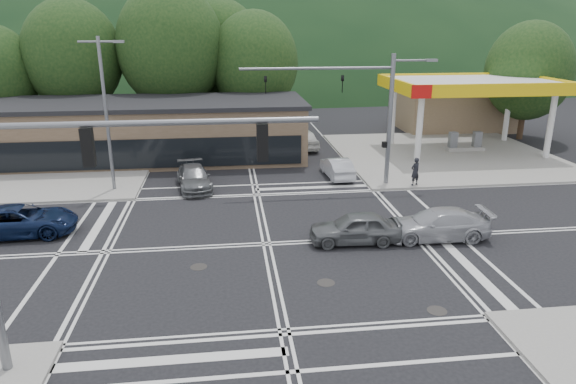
{
  "coord_description": "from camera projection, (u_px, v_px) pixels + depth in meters",
  "views": [
    {
      "loc": [
        -1.65,
        -21.62,
        9.62
      ],
      "look_at": [
        1.39,
        3.27,
        1.4
      ],
      "focal_mm": 32.0,
      "sensor_mm": 36.0,
      "label": 1
    }
  ],
  "objects": [
    {
      "name": "tree_n_b",
      "position": [
        171.0,
        47.0,
        43.09
      ],
      "size": [
        9.0,
        9.0,
        12.98
      ],
      "color": "#382619",
      "rests_on": "ground"
    },
    {
      "name": "commercial_row",
      "position": [
        140.0,
        132.0,
        38.06
      ],
      "size": [
        24.0,
        8.0,
        4.0
      ],
      "primitive_type": "cube",
      "color": "brown",
      "rests_on": "ground"
    },
    {
      "name": "hill_north",
      "position": [
        232.0,
        72.0,
        108.47
      ],
      "size": [
        252.0,
        126.0,
        140.0
      ],
      "primitive_type": "ellipsoid",
      "color": "black",
      "rests_on": "ground"
    },
    {
      "name": "streetlight_nw",
      "position": [
        107.0,
        108.0,
        29.52
      ],
      "size": [
        2.5,
        0.25,
        9.0
      ],
      "color": "slate",
      "rests_on": "ground"
    },
    {
      "name": "car_queue_a",
      "position": [
        337.0,
        167.0,
        33.68
      ],
      "size": [
        1.63,
        4.11,
        1.33
      ],
      "primitive_type": "imported",
      "rotation": [
        0.0,
        0.0,
        3.2
      ],
      "color": "silver",
      "rests_on": "ground"
    },
    {
      "name": "signal_mast_ne",
      "position": [
        370.0,
        104.0,
        30.53
      ],
      "size": [
        11.65,
        0.3,
        8.0
      ],
      "color": "slate",
      "rests_on": "ground"
    },
    {
      "name": "gas_station_canopy",
      "position": [
        471.0,
        87.0,
        39.05
      ],
      "size": [
        12.32,
        8.34,
        5.75
      ],
      "color": "silver",
      "rests_on": "ground"
    },
    {
      "name": "car_silver_east",
      "position": [
        437.0,
        224.0,
        24.0
      ],
      "size": [
        4.97,
        2.21,
        1.42
      ],
      "primitive_type": "imported",
      "rotation": [
        0.0,
        0.0,
        -1.62
      ],
      "color": "#A5A6AC",
      "rests_on": "ground"
    },
    {
      "name": "sidewalk_ne",
      "position": [
        445.0,
        155.0,
        39.43
      ],
      "size": [
        16.0,
        16.0,
        0.15
      ],
      "primitive_type": "cube",
      "color": "gray",
      "rests_on": "ground"
    },
    {
      "name": "tree_n_e",
      "position": [
        219.0,
        52.0,
        47.53
      ],
      "size": [
        8.4,
        8.4,
        11.98
      ],
      "color": "#382619",
      "rests_on": "ground"
    },
    {
      "name": "ground",
      "position": [
        267.0,
        244.0,
        23.58
      ],
      "size": [
        120.0,
        120.0,
        0.0
      ],
      "primitive_type": "plane",
      "color": "black",
      "rests_on": "ground"
    },
    {
      "name": "signal_mast_sw",
      "position": [
        48.0,
        204.0,
        13.51
      ],
      "size": [
        9.14,
        0.28,
        8.0
      ],
      "color": "slate",
      "rests_on": "ground"
    },
    {
      "name": "pedestrian",
      "position": [
        415.0,
        171.0,
        31.46
      ],
      "size": [
        0.75,
        0.63,
        1.74
      ],
      "primitive_type": "imported",
      "rotation": [
        0.0,
        0.0,
        3.55
      ],
      "color": "black",
      "rests_on": "sidewalk_ne"
    },
    {
      "name": "tree_n_c",
      "position": [
        254.0,
        62.0,
        44.31
      ],
      "size": [
        7.6,
        7.6,
        10.87
      ],
      "color": "#382619",
      "rests_on": "ground"
    },
    {
      "name": "car_northbound",
      "position": [
        194.0,
        178.0,
        31.42
      ],
      "size": [
        2.6,
        4.88,
        1.35
      ],
      "primitive_type": "imported",
      "rotation": [
        0.0,
        0.0,
        0.16
      ],
      "color": "#575A5B",
      "rests_on": "ground"
    },
    {
      "name": "tree_ne",
      "position": [
        529.0,
        71.0,
        43.39
      ],
      "size": [
        7.2,
        7.2,
        9.99
      ],
      "color": "#382619",
      "rests_on": "ground"
    },
    {
      "name": "car_grey_center",
      "position": [
        355.0,
        228.0,
        23.54
      ],
      "size": [
        4.29,
        1.89,
        1.44
      ],
      "primitive_type": "imported",
      "rotation": [
        0.0,
        0.0,
        -1.62
      ],
      "color": "#5A5D5E",
      "rests_on": "ground"
    },
    {
      "name": "car_blue_west",
      "position": [
        20.0,
        221.0,
        24.4
      ],
      "size": [
        5.34,
        2.72,
        1.44
      ],
      "primitive_type": "imported",
      "rotation": [
        0.0,
        0.0,
        1.63
      ],
      "color": "#0D193A",
      "rests_on": "ground"
    },
    {
      "name": "tree_n_a",
      "position": [
        73.0,
        56.0,
        42.37
      ],
      "size": [
        8.0,
        8.0,
        11.75
      ],
      "color": "#382619",
      "rests_on": "ground"
    },
    {
      "name": "convenience_store",
      "position": [
        454.0,
        109.0,
        48.87
      ],
      "size": [
        10.0,
        6.0,
        3.8
      ],
      "primitive_type": "cube",
      "color": "#846B4F",
      "rests_on": "ground"
    },
    {
      "name": "car_queue_b",
      "position": [
        303.0,
        139.0,
        41.52
      ],
      "size": [
        2.38,
        4.88,
        1.61
      ],
      "primitive_type": "imported",
      "rotation": [
        0.0,
        0.0,
        3.25
      ],
      "color": "silver",
      "rests_on": "ground"
    },
    {
      "name": "sidewalk_nw",
      "position": [
        36.0,
        167.0,
        35.97
      ],
      "size": [
        16.0,
        16.0,
        0.15
      ],
      "primitive_type": "cube",
      "color": "gray",
      "rests_on": "ground"
    }
  ]
}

